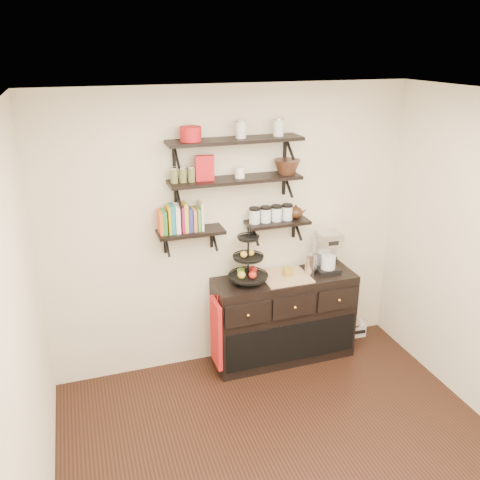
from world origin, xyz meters
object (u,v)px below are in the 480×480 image
object	(u,v)px
sideboard	(284,318)
coffee_maker	(326,252)
radio	(352,329)
fruit_stand	(248,265)

from	to	relation	value
sideboard	coffee_maker	size ratio (longest dim) A/B	3.40
sideboard	radio	size ratio (longest dim) A/B	4.79
sideboard	fruit_stand	world-z (taller)	fruit_stand
coffee_maker	fruit_stand	bearing A→B (deg)	-174.96
coffee_maker	sideboard	bearing A→B (deg)	-173.04
sideboard	fruit_stand	bearing A→B (deg)	179.38
sideboard	coffee_maker	bearing A→B (deg)	3.58
sideboard	fruit_stand	distance (m)	0.74
radio	sideboard	bearing A→B (deg)	-167.58
radio	coffee_maker	bearing A→B (deg)	-162.58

